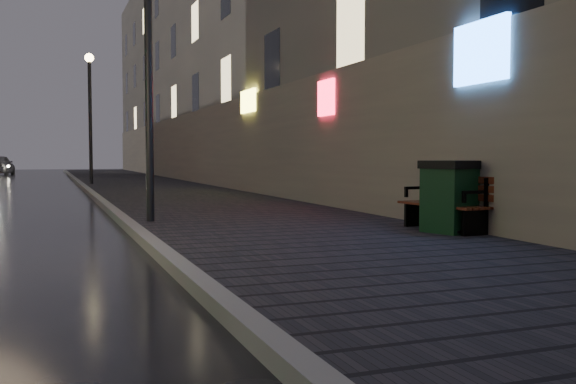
# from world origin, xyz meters

# --- Properties ---
(ground) EXTENTS (120.00, 120.00, 0.00)m
(ground) POSITION_xyz_m (0.00, 0.00, 0.00)
(ground) COLOR black
(ground) RESTS_ON ground
(sidewalk) EXTENTS (4.60, 58.00, 0.15)m
(sidewalk) POSITION_xyz_m (3.90, 21.00, 0.07)
(sidewalk) COLOR black
(sidewalk) RESTS_ON ground
(curb) EXTENTS (0.20, 58.00, 0.15)m
(curb) POSITION_xyz_m (1.50, 21.00, 0.07)
(curb) COLOR slate
(curb) RESTS_ON ground
(building_near) EXTENTS (1.80, 50.00, 13.00)m
(building_near) POSITION_xyz_m (7.10, 25.00, 6.50)
(building_near) COLOR #605B54
(building_near) RESTS_ON ground
(lamp_near) EXTENTS (0.36, 0.36, 5.28)m
(lamp_near) POSITION_xyz_m (1.85, 6.00, 3.49)
(lamp_near) COLOR black
(lamp_near) RESTS_ON sidewalk
(lamp_far) EXTENTS (0.36, 0.36, 5.28)m
(lamp_far) POSITION_xyz_m (1.85, 22.00, 3.49)
(lamp_far) COLOR black
(lamp_far) RESTS_ON sidewalk
(bench) EXTENTS (0.71, 1.69, 0.84)m
(bench) POSITION_xyz_m (5.91, 3.00, 0.57)
(bench) COLOR black
(bench) RESTS_ON sidewalk
(trash_bin) EXTENTS (0.87, 0.87, 1.07)m
(trash_bin) POSITION_xyz_m (5.80, 2.75, 0.69)
(trash_bin) COLOR black
(trash_bin) RESTS_ON sidewalk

